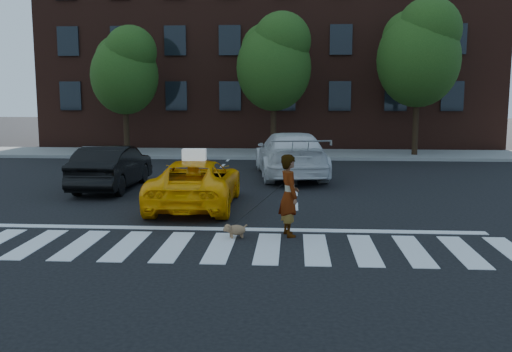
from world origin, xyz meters
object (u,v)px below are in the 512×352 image
at_px(tree_left, 125,67).
at_px(black_sedan, 112,167).
at_px(taxi, 196,183).
at_px(dog, 235,230).
at_px(woman, 289,195).
at_px(white_suv, 290,154).
at_px(tree_mid, 274,58).
at_px(tree_right, 419,49).

relative_size(tree_left, black_sedan, 1.45).
relative_size(taxi, dog, 8.87).
distance_m(tree_left, dog, 18.23).
bearing_deg(dog, black_sedan, 102.67).
bearing_deg(woman, black_sedan, 27.99).
relative_size(tree_left, white_suv, 1.10).
xyz_separation_m(tree_mid, taxi, (-1.78, -12.73, -4.18)).
height_order(white_suv, dog, white_suv).
relative_size(black_sedan, woman, 2.41).
xyz_separation_m(tree_right, dog, (-7.32, -16.20, -5.07)).
distance_m(tree_left, woman, 18.31).
height_order(tree_mid, dog, tree_mid).
bearing_deg(black_sedan, white_suv, -151.23).
bearing_deg(taxi, woman, 129.15).
height_order(tree_right, white_suv, tree_right).
bearing_deg(taxi, dog, 111.87).
bearing_deg(white_suv, woman, 82.68).
distance_m(taxi, white_suv, 6.46).
xyz_separation_m(tree_left, woman, (8.39, -15.90, -3.51)).
distance_m(tree_mid, woman, 16.40).
xyz_separation_m(taxi, white_suv, (2.64, 5.89, 0.19)).
xyz_separation_m(tree_right, black_sedan, (-12.08, -10.00, -4.52)).
distance_m(black_sedan, white_suv, 6.74).
xyz_separation_m(tree_left, tree_right, (14.50, -0.00, 0.82)).
bearing_deg(black_sedan, taxi, 141.28).
bearing_deg(tree_right, woman, -111.02).
distance_m(taxi, dog, 3.80).
height_order(tree_left, white_suv, tree_left).
relative_size(tree_mid, white_suv, 1.20).
xyz_separation_m(tree_mid, black_sedan, (-5.08, -10.00, -4.11)).
distance_m(tree_left, tree_right, 14.52).
relative_size(tree_left, tree_right, 0.84).
relative_size(tree_left, tree_mid, 0.92).
height_order(taxi, dog, taxi).
xyz_separation_m(tree_right, woman, (-6.11, -15.90, -4.33)).
relative_size(tree_mid, taxi, 1.47).
xyz_separation_m(tree_mid, woman, (0.89, -15.90, -3.92)).
distance_m(tree_mid, taxi, 13.51).
relative_size(white_suv, woman, 3.19).
bearing_deg(tree_right, black_sedan, -140.40).
distance_m(tree_left, tree_mid, 7.51).
relative_size(tree_mid, tree_right, 0.92).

